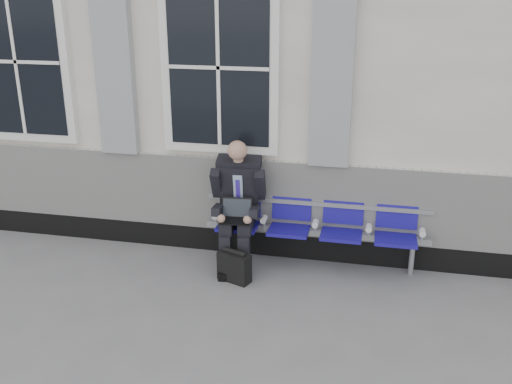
# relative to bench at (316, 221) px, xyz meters

# --- Properties ---
(ground) EXTENTS (70.00, 70.00, 0.00)m
(ground) POSITION_rel_bench_xyz_m (-1.50, -1.32, -0.55)
(ground) COLOR slate
(ground) RESTS_ON ground
(station_building) EXTENTS (14.40, 4.40, 4.49)m
(station_building) POSITION_rel_bench_xyz_m (-1.52, 2.15, 1.67)
(station_building) COLOR silver
(station_building) RESTS_ON ground
(bench) EXTENTS (2.60, 0.47, 0.91)m
(bench) POSITION_rel_bench_xyz_m (0.00, 0.00, 0.00)
(bench) COLOR #9EA0A3
(bench) RESTS_ON ground
(businessman) EXTENTS (0.64, 0.85, 1.49)m
(businessman) POSITION_rel_bench_xyz_m (-0.89, -0.14, 0.25)
(businessman) COLOR black
(businessman) RESTS_ON ground
(briefcase) EXTENTS (0.40, 0.28, 0.38)m
(briefcase) POSITION_rel_bench_xyz_m (-0.83, -0.59, -0.38)
(briefcase) COLOR black
(briefcase) RESTS_ON ground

